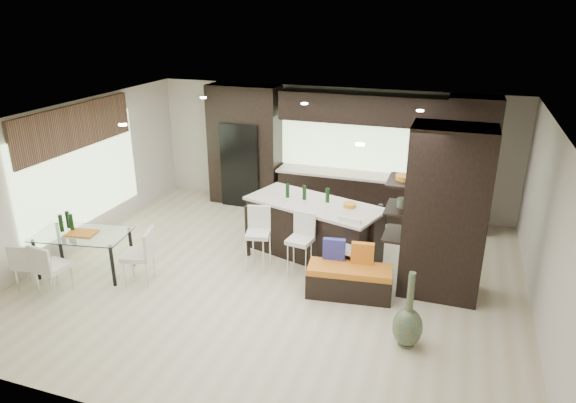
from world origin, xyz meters
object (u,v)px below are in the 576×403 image
at_px(kitchen_island, 314,229).
at_px(stool_right, 344,258).
at_px(dining_table, 85,253).
at_px(stool_mid, 300,251).
at_px(floor_vase, 409,310).
at_px(chair_far, 31,267).
at_px(chair_end, 138,259).
at_px(chair_near, 53,270).
at_px(bench, 349,281).
at_px(stool_left, 258,245).

xyz_separation_m(kitchen_island, stool_right, (0.75, -0.82, -0.07)).
bearing_deg(dining_table, stool_mid, 7.51).
distance_m(floor_vase, chair_far, 5.93).
relative_size(stool_mid, dining_table, 0.58).
bearing_deg(chair_end, kitchen_island, -67.03).
xyz_separation_m(stool_right, chair_end, (-3.17, -1.10, -0.01)).
bearing_deg(chair_near, stool_right, 29.25).
relative_size(stool_right, bench, 0.67).
bearing_deg(chair_near, stool_left, 39.65).
xyz_separation_m(stool_mid, stool_right, (0.75, 0.00, -0.00)).
relative_size(bench, floor_vase, 1.20).
bearing_deg(kitchen_island, stool_mid, -72.88).
distance_m(kitchen_island, stool_left, 1.12).
bearing_deg(stool_right, chair_near, -146.60).
height_order(stool_left, stool_mid, stool_left).
distance_m(stool_mid, bench, 1.04).
xyz_separation_m(kitchen_island, floor_vase, (1.95, -2.20, 0.04)).
height_order(kitchen_island, bench, kitchen_island).
relative_size(dining_table, chair_near, 1.83).
relative_size(stool_left, chair_end, 1.03).
xyz_separation_m(kitchen_island, chair_far, (-3.97, -2.63, -0.13)).
xyz_separation_m(floor_vase, dining_table, (-5.44, 0.28, -0.19)).
relative_size(kitchen_island, stool_left, 2.75).
xyz_separation_m(bench, dining_table, (-4.43, -0.71, 0.11)).
distance_m(stool_mid, floor_vase, 2.39).
relative_size(kitchen_island, chair_near, 2.98).
distance_m(floor_vase, dining_table, 5.45).
xyz_separation_m(bench, floor_vase, (1.01, -0.99, 0.30)).
height_order(kitchen_island, chair_end, kitchen_island).
height_order(stool_right, chair_near, stool_right).
relative_size(stool_right, floor_vase, 0.80).
distance_m(kitchen_island, bench, 1.56).
relative_size(stool_left, floor_vase, 0.81).
relative_size(kitchen_island, bench, 1.86).
bearing_deg(chair_near, stool_mid, 33.58).
relative_size(kitchen_island, floor_vase, 2.23).
bearing_deg(floor_vase, dining_table, 177.06).
bearing_deg(stool_left, bench, -26.44).
bearing_deg(chair_end, stool_left, -72.13).
bearing_deg(chair_near, chair_end, 40.19).
bearing_deg(stool_mid, stool_left, -172.05).
xyz_separation_m(stool_left, stool_right, (1.51, 0.00, -0.00)).
distance_m(stool_right, chair_far, 5.06).
bearing_deg(stool_mid, chair_end, -147.79).
height_order(kitchen_island, dining_table, kitchen_island).
relative_size(stool_right, chair_end, 1.02).
xyz_separation_m(stool_mid, chair_far, (-3.97, -1.81, -0.06)).
bearing_deg(stool_right, chair_end, -150.80).
bearing_deg(chair_far, bench, 3.59).
bearing_deg(bench, floor_vase, -51.68).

